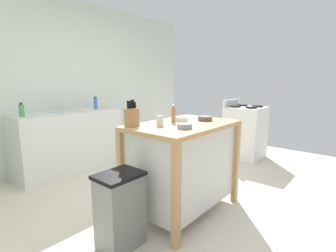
% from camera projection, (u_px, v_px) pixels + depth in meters
% --- Properties ---
extents(ground_plane, '(6.22, 6.22, 0.00)m').
position_uv_depth(ground_plane, '(181.00, 201.00, 2.81)').
color(ground_plane, beige).
rests_on(ground_plane, ground).
extents(wall_back, '(5.22, 0.10, 2.60)m').
position_uv_depth(wall_back, '(70.00, 84.00, 4.02)').
color(wall_back, silver).
rests_on(wall_back, ground).
extents(kitchen_island, '(1.13, 0.73, 0.93)m').
position_uv_depth(kitchen_island, '(183.00, 163.00, 2.56)').
color(kitchen_island, tan).
rests_on(kitchen_island, ground).
extents(knife_block, '(0.11, 0.09, 0.25)m').
position_uv_depth(knife_block, '(132.00, 117.00, 2.30)').
color(knife_block, '#9E7042').
rests_on(knife_block, kitchen_island).
extents(bowl_ceramic_small, '(0.14, 0.14, 0.04)m').
position_uv_depth(bowl_ceramic_small, '(181.00, 119.00, 2.64)').
color(bowl_ceramic_small, silver).
rests_on(bowl_ceramic_small, kitchen_island).
extents(bowl_ceramic_wide, '(0.14, 0.14, 0.05)m').
position_uv_depth(bowl_ceramic_wide, '(185.00, 126.00, 2.22)').
color(bowl_ceramic_wide, gray).
rests_on(bowl_ceramic_wide, kitchen_island).
extents(bowl_stoneware_deep, '(0.16, 0.16, 0.05)m').
position_uv_depth(bowl_stoneware_deep, '(205.00, 118.00, 2.65)').
color(bowl_stoneware_deep, '#564C47').
rests_on(bowl_stoneware_deep, kitchen_island).
extents(drinking_cup, '(0.07, 0.07, 0.10)m').
position_uv_depth(drinking_cup, '(160.00, 121.00, 2.34)').
color(drinking_cup, silver).
rests_on(drinking_cup, kitchen_island).
extents(pepper_grinder, '(0.04, 0.04, 0.18)m').
position_uv_depth(pepper_grinder, '(173.00, 114.00, 2.52)').
color(pepper_grinder, '#9E7042').
rests_on(pepper_grinder, kitchen_island).
extents(trash_bin, '(0.36, 0.28, 0.63)m').
position_uv_depth(trash_bin, '(120.00, 210.00, 2.01)').
color(trash_bin, slate).
rests_on(trash_bin, ground).
extents(sink_counter, '(1.52, 0.60, 0.90)m').
position_uv_depth(sink_counter, '(69.00, 141.00, 3.75)').
color(sink_counter, silver).
rests_on(sink_counter, ground).
extents(sink_faucet, '(0.02, 0.02, 0.22)m').
position_uv_depth(sink_faucet, '(62.00, 104.00, 3.74)').
color(sink_faucet, '#B7BCC1').
rests_on(sink_faucet, sink_counter).
extents(bottle_spray_cleaner, '(0.06, 0.06, 0.20)m').
position_uv_depth(bottle_spray_cleaner, '(96.00, 103.00, 3.97)').
color(bottle_spray_cleaner, blue).
rests_on(bottle_spray_cleaner, sink_counter).
extents(bottle_dish_soap, '(0.06, 0.06, 0.18)m').
position_uv_depth(bottle_dish_soap, '(22.00, 110.00, 3.11)').
color(bottle_dish_soap, green).
rests_on(bottle_dish_soap, sink_counter).
extents(stove, '(0.60, 0.60, 1.02)m').
position_uv_depth(stove, '(245.00, 132.00, 4.38)').
color(stove, silver).
rests_on(stove, ground).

